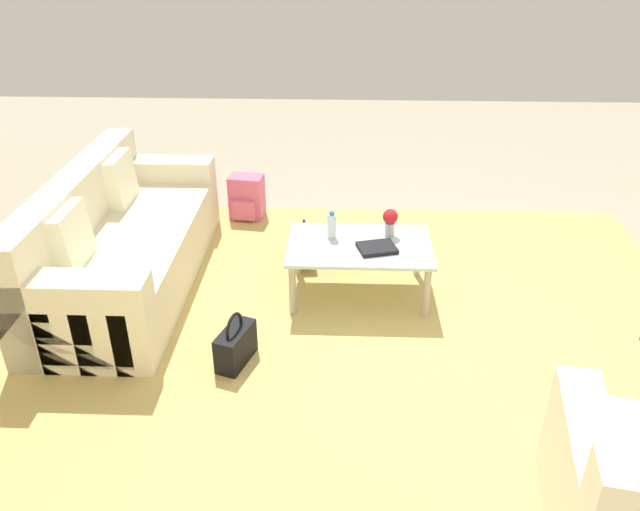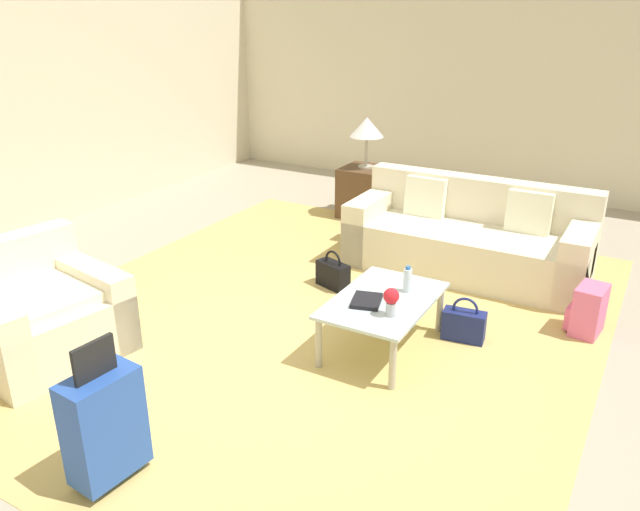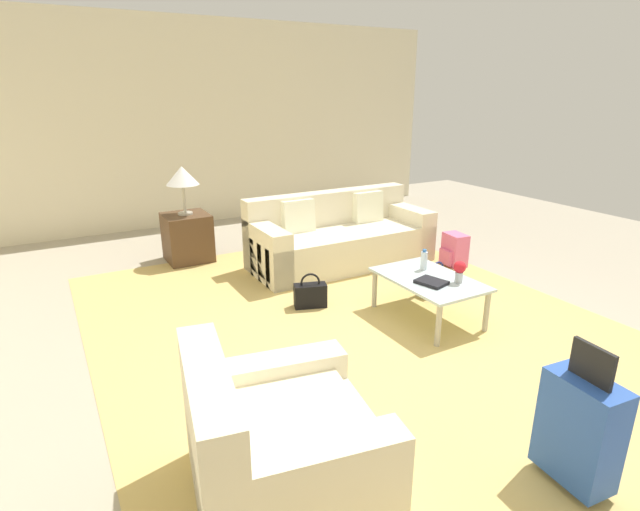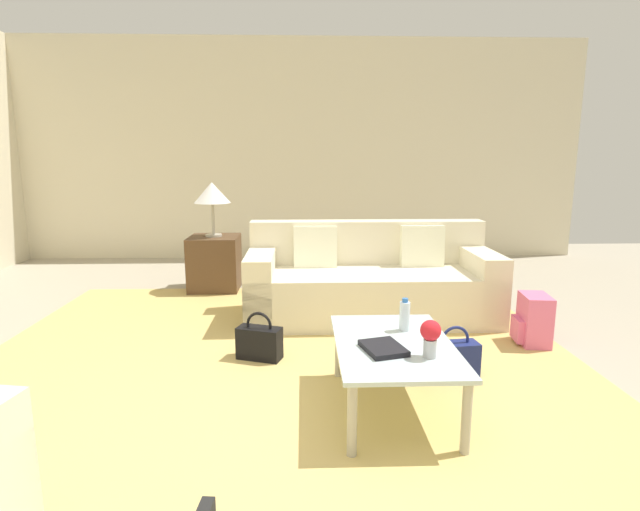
{
  "view_description": "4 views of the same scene",
  "coord_description": "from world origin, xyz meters",
  "views": [
    {
      "loc": [
        0.53,
        3.43,
        2.47
      ],
      "look_at": [
        0.65,
        0.25,
        0.73
      ],
      "focal_mm": 35.0,
      "sensor_mm": 36.0,
      "label": 1
    },
    {
      "loc": [
        -3.39,
        -2.12,
        2.4
      ],
      "look_at": [
        0.13,
        -0.12,
        0.77
      ],
      "focal_mm": 35.0,
      "sensor_mm": 36.0,
      "label": 2
    },
    {
      "loc": [
        -2.86,
        2.5,
        2.08
      ],
      "look_at": [
        0.81,
        0.43,
        0.66
      ],
      "focal_mm": 28.0,
      "sensor_mm": 36.0,
      "label": 3
    },
    {
      "loc": [
        -2.28,
        0.02,
        1.45
      ],
      "look_at": [
        0.86,
        -0.09,
        0.83
      ],
      "focal_mm": 28.0,
      "sensor_mm": 36.0,
      "label": 4
    }
  ],
  "objects": [
    {
      "name": "ground_plane",
      "position": [
        0.0,
        0.0,
        0.0
      ],
      "size": [
        12.0,
        12.0,
        0.0
      ],
      "primitive_type": "plane",
      "color": "#A89E89"
    },
    {
      "name": "wall_right",
      "position": [
        5.06,
        0.0,
        1.55
      ],
      "size": [
        0.12,
        8.0,
        3.1
      ],
      "primitive_type": "cube",
      "color": "beige",
      "rests_on": "ground"
    },
    {
      "name": "area_rug",
      "position": [
        0.6,
        0.2,
        0.0
      ],
      "size": [
        5.2,
        4.4,
        0.01
      ],
      "primitive_type": "cube",
      "color": "tan",
      "rests_on": "ground"
    },
    {
      "name": "couch",
      "position": [
        2.19,
        -0.6,
        0.3
      ],
      "size": [
        0.9,
        2.23,
        0.86
      ],
      "color": "beige",
      "rests_on": "ground"
    },
    {
      "name": "armchair",
      "position": [
        -0.89,
        1.67,
        0.29
      ],
      "size": [
        1.13,
        1.09,
        0.84
      ],
      "color": "beige",
      "rests_on": "ground"
    },
    {
      "name": "coffee_table",
      "position": [
        0.4,
        -0.5,
        0.36
      ],
      "size": [
        1.02,
        0.66,
        0.41
      ],
      "color": "silver",
      "rests_on": "ground"
    },
    {
      "name": "water_bottle",
      "position": [
        0.6,
        -0.6,
        0.51
      ],
      "size": [
        0.06,
        0.06,
        0.2
      ],
      "color": "silver",
      "rests_on": "coffee_table"
    },
    {
      "name": "coffee_table_book",
      "position": [
        0.28,
        -0.42,
        0.43
      ],
      "size": [
        0.3,
        0.26,
        0.03
      ],
      "primitive_type": "cube",
      "rotation": [
        0.0,
        0.0,
        0.27
      ],
      "color": "black",
      "rests_on": "coffee_table"
    },
    {
      "name": "flower_vase",
      "position": [
        0.18,
        -0.65,
        0.53
      ],
      "size": [
        0.11,
        0.11,
        0.21
      ],
      "color": "#B2B7BC",
      "rests_on": "coffee_table"
    },
    {
      "name": "side_table",
      "position": [
        3.2,
        1.0,
        0.3
      ],
      "size": [
        0.54,
        0.54,
        0.6
      ],
      "primitive_type": "cube",
      "color": "#513823",
      "rests_on": "ground"
    },
    {
      "name": "table_lamp",
      "position": [
        3.2,
        1.0,
        1.07
      ],
      "size": [
        0.4,
        0.4,
        0.59
      ],
      "color": "#ADA899",
      "rests_on": "side_table"
    },
    {
      "name": "suitcase_blue",
      "position": [
        -1.6,
        0.2,
        0.36
      ],
      "size": [
        0.42,
        0.26,
        0.85
      ],
      "color": "#2851AD",
      "rests_on": "ground"
    },
    {
      "name": "handbag_black",
      "position": [
        1.17,
        0.34,
        0.13
      ],
      "size": [
        0.23,
        0.35,
        0.36
      ],
      "color": "black",
      "rests_on": "ground"
    },
    {
      "name": "handbag_navy",
      "position": [
        0.82,
        -0.99,
        0.13
      ],
      "size": [
        0.18,
        0.33,
        0.36
      ],
      "color": "navy",
      "rests_on": "ground"
    },
    {
      "name": "backpack_pink",
      "position": [
        1.4,
        -1.79,
        0.19
      ],
      "size": [
        0.32,
        0.28,
        0.4
      ],
      "color": "pink",
      "rests_on": "ground"
    }
  ]
}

